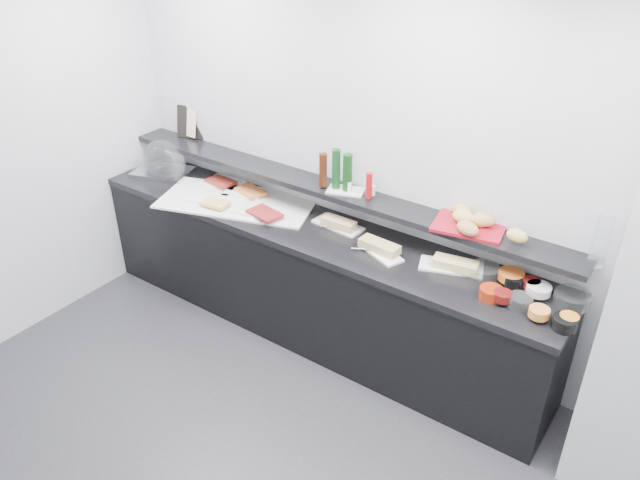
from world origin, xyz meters
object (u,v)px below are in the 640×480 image
Objects in this scene: cloche_base at (163,172)px; condiment_tray at (346,191)px; sandwich_plate_mid at (382,253)px; framed_print at (191,122)px; bread_tray at (469,226)px; carafe at (601,241)px.

condiment_tray reaches higher than cloche_base.
condiment_tray is at bearing 176.28° from sandwich_plate_mid.
framed_print is 2.48m from bread_tray.
carafe is at bearing -14.69° from cloche_base.
framed_print reaches higher than sandwich_plate_mid.
carafe reaches higher than bread_tray.
sandwich_plate_mid is 1.30m from carafe.
sandwich_plate_mid is 0.72× the size of bread_tray.
carafe reaches higher than sandwich_plate_mid.
sandwich_plate_mid is 1.17× the size of framed_print.
sandwich_plate_mid is 1.01× the size of carafe.
carafe is (1.21, 0.23, 0.39)m from sandwich_plate_mid.
bread_tray is (2.56, 0.18, 0.24)m from cloche_base.
framed_print is at bearing 167.42° from bread_tray.
framed_print is 0.87× the size of carafe.
framed_print is 3.22m from carafe.
cloche_base is 0.47m from framed_print.
cloche_base is 3.33m from carafe.
cloche_base is at bearing 173.93° from bread_tray.
sandwich_plate_mid is 0.53m from condiment_tray.
framed_print is (0.08, 0.29, 0.36)m from cloche_base.
cloche_base is 1.49× the size of sandwich_plate_mid.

